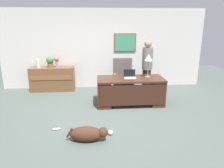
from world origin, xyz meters
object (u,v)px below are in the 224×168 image
(person_standing, at_px, (147,67))
(vase_empty, at_px, (38,64))
(laptop, at_px, (130,76))
(desk_lamp, at_px, (148,59))
(vase_with_flowers, at_px, (57,60))
(potted_plant, at_px, (50,61))
(dog_toy_ball, at_px, (110,132))
(dog_lying, at_px, (88,134))
(credenza, at_px, (53,79))
(desk, at_px, (130,90))
(dog_toy_bone, at_px, (57,129))
(armchair, at_px, (123,79))

(person_standing, xyz_separation_m, vase_empty, (-3.49, 0.68, 0.03))
(laptop, relative_size, desk_lamp, 0.49)
(vase_with_flowers, xyz_separation_m, potted_plant, (-0.22, 0.00, -0.03))
(laptop, relative_size, dog_toy_ball, 2.93)
(dog_lying, bearing_deg, credenza, 111.00)
(credenza, distance_m, laptop, 2.82)
(desk, bearing_deg, person_standing, 51.25)
(potted_plant, xyz_separation_m, dog_toy_ball, (1.77, -3.14, -0.94))
(desk_lamp, bearing_deg, person_standing, 78.13)
(desk, bearing_deg, laptop, 106.65)
(dog_toy_bone, bearing_deg, vase_with_flowers, 98.02)
(armchair, distance_m, laptop, 0.92)
(desk, relative_size, person_standing, 1.06)
(vase_with_flowers, bearing_deg, potted_plant, 180.00)
(desk_lamp, height_order, dog_toy_bone, desk_lamp)
(laptop, height_order, desk_lamp, desk_lamp)
(potted_plant, relative_size, dog_toy_bone, 1.93)
(potted_plant, bearing_deg, person_standing, -12.41)
(credenza, height_order, potted_plant, potted_plant)
(desk_lamp, bearing_deg, credenza, 154.38)
(desk, height_order, dog_toy_bone, desk)
(desk_lamp, bearing_deg, dog_toy_bone, -148.04)
(desk, height_order, vase_empty, vase_empty)
(vase_with_flowers, distance_m, dog_toy_ball, 3.64)
(credenza, distance_m, potted_plant, 0.60)
(credenza, relative_size, dog_toy_ball, 13.29)
(person_standing, xyz_separation_m, desk_lamp, (-0.15, -0.72, 0.38))
(laptop, distance_m, vase_with_flowers, 2.64)
(dog_toy_ball, bearing_deg, armchair, 77.10)
(credenza, height_order, vase_with_flowers, vase_with_flowers)
(vase_empty, bearing_deg, laptop, -26.75)
(vase_empty, relative_size, dog_toy_ball, 2.43)
(desk, distance_m, vase_empty, 3.25)
(credenza, distance_m, vase_empty, 0.68)
(vase_empty, xyz_separation_m, dog_toy_ball, (2.16, -3.14, -0.88))
(laptop, height_order, vase_empty, vase_empty)
(vase_with_flowers, bearing_deg, desk, -33.59)
(armchair, relative_size, vase_empty, 4.32)
(person_standing, relative_size, potted_plant, 4.81)
(dog_lying, height_order, laptop, laptop)
(potted_plant, bearing_deg, vase_empty, 180.00)
(armchair, distance_m, dog_lying, 2.99)
(person_standing, height_order, dog_toy_ball, person_standing)
(vase_empty, height_order, dog_toy_bone, vase_empty)
(armchair, relative_size, laptop, 3.58)
(vase_empty, distance_m, dog_toy_ball, 3.91)
(desk, height_order, dog_lying, desk)
(person_standing, relative_size, dog_lying, 2.09)
(person_standing, relative_size, dog_toy_ball, 15.86)
(desk, distance_m, dog_toy_bone, 2.32)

